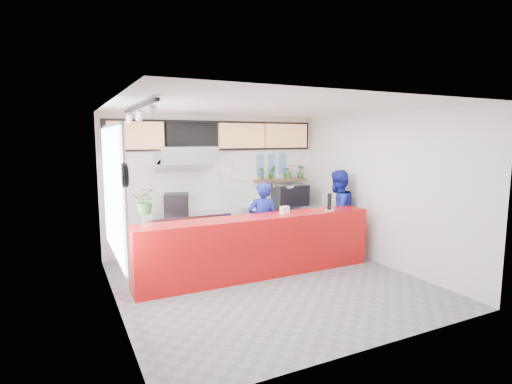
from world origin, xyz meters
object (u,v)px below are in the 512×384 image
object	(u,v)px
panini_oven	(176,204)
pepper_mill	(329,202)
staff_right	(337,212)
staff_center	(263,223)
espresso_machine	(290,195)
service_counter	(258,246)

from	to	relation	value
panini_oven	pepper_mill	xyz separation A→B (m)	(2.52, -1.88, 0.15)
panini_oven	staff_right	size ratio (longest dim) A/B	0.27
panini_oven	staff_center	size ratio (longest dim) A/B	0.30
espresso_machine	staff_center	bearing A→B (deg)	-134.09
staff_center	staff_right	xyz separation A→B (m)	(1.73, -0.14, 0.09)
service_counter	pepper_mill	distance (m)	1.67
panini_oven	pepper_mill	bearing A→B (deg)	-20.39
staff_center	pepper_mill	distance (m)	1.38
service_counter	staff_right	distance (m)	2.22
service_counter	pepper_mill	world-z (taller)	pepper_mill
panini_oven	espresso_machine	xyz separation A→B (m)	(2.76, 0.00, 0.02)
espresso_machine	panini_oven	bearing A→B (deg)	-175.43
staff_center	espresso_machine	bearing A→B (deg)	-118.70
panini_oven	staff_right	bearing A→B (deg)	-6.35
service_counter	pepper_mill	size ratio (longest dim) A/B	14.25
panini_oven	staff_center	world-z (taller)	staff_center
service_counter	staff_right	world-z (taller)	staff_right
service_counter	staff_center	world-z (taller)	staff_center
espresso_machine	pepper_mill	world-z (taller)	pepper_mill
pepper_mill	staff_right	bearing A→B (deg)	41.50
staff_right	service_counter	bearing A→B (deg)	-4.24
staff_center	pepper_mill	world-z (taller)	staff_center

